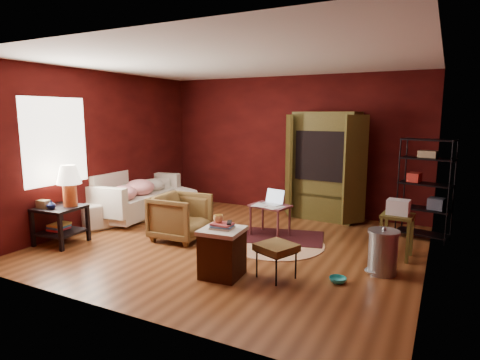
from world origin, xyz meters
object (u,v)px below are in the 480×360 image
object	(u,v)px
sofa	(136,195)
wire_shelving	(426,185)
side_table	(65,197)
tv_armoire	(326,164)
laptop_desk	(270,208)
armchair	(181,215)
hamper	(222,252)

from	to	relation	value
sofa	wire_shelving	world-z (taller)	wire_shelving
side_table	tv_armoire	size ratio (longest dim) A/B	0.60
side_table	laptop_desk	distance (m)	3.29
armchair	hamper	world-z (taller)	armchair
sofa	wire_shelving	bearing A→B (deg)	-57.05
side_table	laptop_desk	size ratio (longest dim) A/B	1.60
armchair	tv_armoire	world-z (taller)	tv_armoire
sofa	laptop_desk	xyz separation A→B (m)	(2.84, 0.08, 0.03)
side_table	hamper	size ratio (longest dim) A/B	1.75
side_table	hamper	xyz separation A→B (m)	(2.86, -0.01, -0.43)
armchair	hamper	bearing A→B (deg)	-129.19
sofa	tv_armoire	xyz separation A→B (m)	(3.31, 1.66, 0.63)
armchair	wire_shelving	xyz separation A→B (m)	(3.53, 1.86, 0.49)
laptop_desk	tv_armoire	xyz separation A→B (m)	(0.48, 1.58, 0.60)
laptop_desk	tv_armoire	size ratio (longest dim) A/B	0.37
laptop_desk	wire_shelving	size ratio (longest dim) A/B	0.47
sofa	armchair	size ratio (longest dim) A/B	2.83
sofa	tv_armoire	size ratio (longest dim) A/B	1.12
armchair	laptop_desk	bearing A→B (deg)	-59.25
laptop_desk	armchair	bearing A→B (deg)	-135.73
wire_shelving	hamper	bearing A→B (deg)	-114.11
sofa	hamper	distance (m)	3.45
armchair	tv_armoire	bearing A→B (deg)	-38.26
hamper	laptop_desk	size ratio (longest dim) A/B	0.92
sofa	wire_shelving	distance (m)	5.27
side_table	laptop_desk	bearing A→B (deg)	33.69
armchair	side_table	world-z (taller)	side_table
hamper	sofa	bearing A→B (deg)	149.36
wire_shelving	laptop_desk	bearing A→B (deg)	-142.73
hamper	armchair	bearing A→B (deg)	143.47
side_table	tv_armoire	world-z (taller)	tv_armoire
armchair	tv_armoire	distance (m)	3.03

